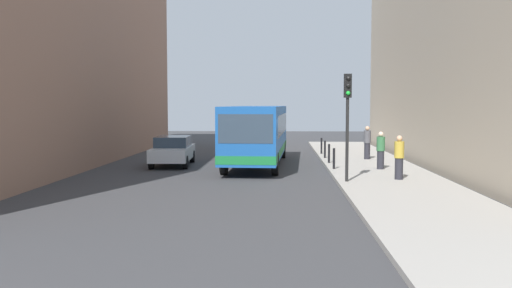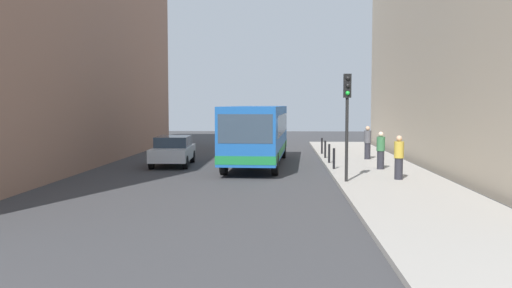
# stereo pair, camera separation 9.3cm
# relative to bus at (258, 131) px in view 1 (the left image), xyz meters

# --- Properties ---
(ground_plane) EXTENTS (80.00, 80.00, 0.00)m
(ground_plane) POSITION_rel_bus_xyz_m (0.16, -4.35, -1.73)
(ground_plane) COLOR #38383A
(sidewalk) EXTENTS (4.40, 40.00, 0.15)m
(sidewalk) POSITION_rel_bus_xyz_m (5.56, -4.35, -1.65)
(sidewalk) COLOR #9E9991
(sidewalk) RESTS_ON ground
(building_left) EXTENTS (7.00, 32.00, 15.83)m
(building_left) POSITION_rel_bus_xyz_m (-11.34, -0.35, 6.19)
(building_left) COLOR #936B56
(building_left) RESTS_ON ground
(building_right) EXTENTS (7.00, 32.00, 12.49)m
(building_right) POSITION_rel_bus_xyz_m (11.66, -0.35, 4.52)
(building_right) COLOR #B2A38C
(building_right) RESTS_ON ground
(bus) EXTENTS (3.03, 11.12, 3.00)m
(bus) POSITION_rel_bus_xyz_m (0.00, 0.00, 0.00)
(bus) COLOR #19519E
(bus) RESTS_ON ground
(car_beside_bus) EXTENTS (2.04, 4.48, 1.48)m
(car_beside_bus) POSITION_rel_bus_xyz_m (-4.29, -0.35, -0.94)
(car_beside_bus) COLOR silver
(car_beside_bus) RESTS_ON ground
(traffic_light) EXTENTS (0.28, 0.33, 4.10)m
(traffic_light) POSITION_rel_bus_xyz_m (3.71, -6.90, 1.28)
(traffic_light) COLOR black
(traffic_light) RESTS_ON sidewalk
(bollard_near) EXTENTS (0.11, 0.11, 0.95)m
(bollard_near) POSITION_rel_bus_xyz_m (3.61, -2.78, -1.10)
(bollard_near) COLOR black
(bollard_near) RESTS_ON sidewalk
(bollard_mid) EXTENTS (0.11, 0.11, 0.95)m
(bollard_mid) POSITION_rel_bus_xyz_m (3.61, -0.17, -1.10)
(bollard_mid) COLOR black
(bollard_mid) RESTS_ON sidewalk
(bollard_far) EXTENTS (0.11, 0.11, 0.95)m
(bollard_far) POSITION_rel_bus_xyz_m (3.61, 2.43, -1.10)
(bollard_far) COLOR black
(bollard_far) RESTS_ON sidewalk
(bollard_farthest) EXTENTS (0.11, 0.11, 0.95)m
(bollard_farthest) POSITION_rel_bus_xyz_m (3.61, 5.03, -1.10)
(bollard_farthest) COLOR black
(bollard_farthest) RESTS_ON sidewalk
(pedestrian_near_signal) EXTENTS (0.38, 0.38, 1.73)m
(pedestrian_near_signal) POSITION_rel_bus_xyz_m (5.83, -6.22, -0.71)
(pedestrian_near_signal) COLOR #26262D
(pedestrian_near_signal) RESTS_ON sidewalk
(pedestrian_mid_sidewalk) EXTENTS (0.38, 0.38, 1.71)m
(pedestrian_mid_sidewalk) POSITION_rel_bus_xyz_m (5.73, -2.76, -0.72)
(pedestrian_mid_sidewalk) COLOR #26262D
(pedestrian_mid_sidewalk) RESTS_ON sidewalk
(pedestrian_far_sidewalk) EXTENTS (0.38, 0.38, 1.78)m
(pedestrian_far_sidewalk) POSITION_rel_bus_xyz_m (5.84, 1.86, -0.68)
(pedestrian_far_sidewalk) COLOR #26262D
(pedestrian_far_sidewalk) RESTS_ON sidewalk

